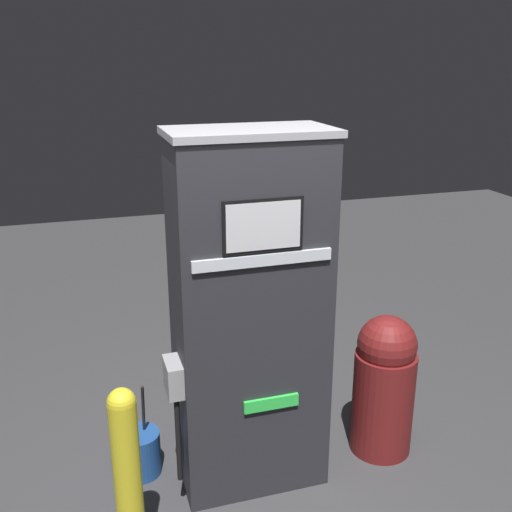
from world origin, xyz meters
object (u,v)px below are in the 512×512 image
safety_bollard (128,478)px  gas_pump (250,317)px  squeegee_bucket (140,452)px  trash_bin (384,383)px

safety_bollard → gas_pump: bearing=33.4°
gas_pump → safety_bollard: size_ratio=2.06×
gas_pump → safety_bollard: bearing=-146.6°
safety_bollard → squeegee_bucket: 0.87m
trash_bin → safety_bollard: bearing=-163.2°
gas_pump → squeegee_bucket: bearing=161.8°
safety_bollard → trash_bin: size_ratio=1.09×
gas_pump → trash_bin: (0.94, -0.01, -0.61)m
squeegee_bucket → safety_bollard: bearing=-99.5°
safety_bollard → trash_bin: (1.74, 0.52, -0.06)m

